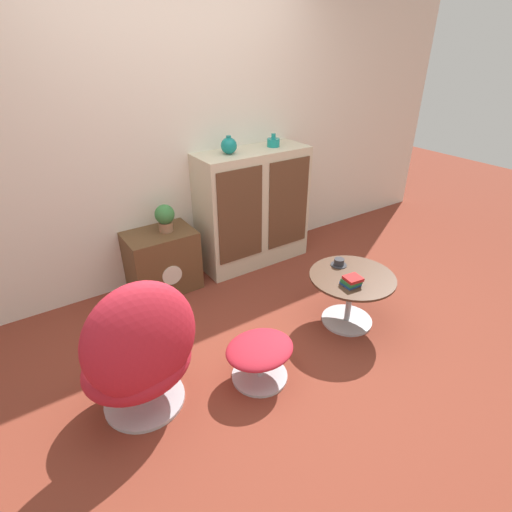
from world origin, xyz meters
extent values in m
plane|color=brown|center=(0.00, 0.00, 0.00)|extent=(12.00, 12.00, 0.00)
cube|color=silver|center=(0.00, 1.45, 1.30)|extent=(6.40, 0.06, 2.60)
cube|color=beige|center=(0.58, 1.21, 0.55)|extent=(1.06, 0.41, 1.11)
cube|color=brown|center=(0.31, 1.00, 0.61)|extent=(0.45, 0.01, 0.84)
cube|color=brown|center=(0.85, 1.00, 0.61)|extent=(0.45, 0.01, 0.84)
cube|color=brown|center=(-0.37, 1.22, 0.27)|extent=(0.58, 0.40, 0.54)
cylinder|color=beige|center=(-0.37, 1.01, 0.23)|extent=(0.17, 0.01, 0.17)
cylinder|color=#B7B7BC|center=(-0.98, 0.08, 0.01)|extent=(0.49, 0.49, 0.02)
cylinder|color=#B7B7BC|center=(-0.98, 0.08, 0.09)|extent=(0.06, 0.06, 0.13)
ellipsoid|color=#B21E2D|center=(-0.98, 0.08, 0.31)|extent=(0.71, 0.62, 0.31)
ellipsoid|color=#B21E2D|center=(-0.96, -0.04, 0.57)|extent=(0.69, 0.48, 0.69)
cylinder|color=#B7B7BC|center=(-0.27, -0.15, 0.01)|extent=(0.37, 0.37, 0.02)
cylinder|color=#B7B7BC|center=(-0.27, -0.15, 0.11)|extent=(0.04, 0.04, 0.17)
ellipsoid|color=#B21E2D|center=(-0.27, -0.15, 0.24)|extent=(0.45, 0.39, 0.09)
cylinder|color=#B7B7BC|center=(0.64, -0.05, 0.01)|extent=(0.39, 0.39, 0.02)
cylinder|color=#B7B7BC|center=(0.64, -0.05, 0.21)|extent=(0.04, 0.04, 0.38)
cylinder|color=#472D1E|center=(0.64, -0.05, 0.41)|extent=(0.64, 0.64, 0.02)
ellipsoid|color=#147A75|center=(0.34, 1.21, 1.18)|extent=(0.14, 0.14, 0.14)
cylinder|color=#147A75|center=(0.34, 1.21, 1.25)|extent=(0.04, 0.04, 0.02)
cylinder|color=teal|center=(0.81, 1.21, 1.14)|extent=(0.12, 0.12, 0.07)
cylinder|color=teal|center=(0.81, 1.21, 1.20)|extent=(0.04, 0.04, 0.04)
cylinder|color=#996B4C|center=(-0.29, 1.22, 0.58)|extent=(0.12, 0.12, 0.08)
sphere|color=#387A3D|center=(-0.29, 1.22, 0.69)|extent=(0.16, 0.16, 0.16)
cylinder|color=#2D2D33|center=(0.67, 0.12, 0.42)|extent=(0.13, 0.13, 0.01)
cylinder|color=#2D2D33|center=(0.67, 0.12, 0.45)|extent=(0.08, 0.08, 0.06)
cube|color=#1E478C|center=(0.54, -0.13, 0.43)|extent=(0.12, 0.11, 0.02)
cube|color=#237038|center=(0.53, -0.13, 0.45)|extent=(0.12, 0.11, 0.02)
cube|color=red|center=(0.54, -0.14, 0.48)|extent=(0.13, 0.12, 0.02)
camera|label=1|loc=(-1.38, -1.75, 1.98)|focal=28.00mm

